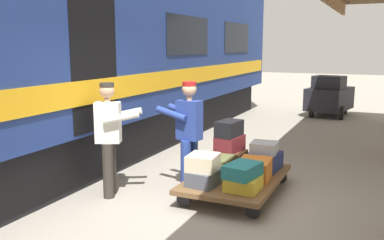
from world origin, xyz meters
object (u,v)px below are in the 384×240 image
object	(u,v)px
baggage_tug	(329,96)
porter_by_door	(110,135)
suitcase_olive_duffel	(219,165)
suitcase_brown_leather	(230,158)
suitcase_black_hardshell	(229,128)
train_car	(20,56)
suitcase_orange_carryall	(255,169)
suitcase_yellow_case	(243,183)
suitcase_gray_aluminum	(264,148)
suitcase_navy_fabric	(264,161)
suitcase_slate_roller	(205,177)
luggage_cart	(236,179)
suitcase_maroon_trunk	(230,143)
suitcase_teal_softside	(243,170)
porter_in_overalls	(188,132)
suitcase_cream_canvas	(203,162)

from	to	relation	value
baggage_tug	porter_by_door	bearing A→B (deg)	76.96
suitcase_olive_duffel	suitcase_brown_leather	bearing A→B (deg)	-90.00
porter_by_door	suitcase_black_hardshell	bearing A→B (deg)	-135.75
train_car	suitcase_orange_carryall	bearing A→B (deg)	-170.25
suitcase_yellow_case	suitcase_gray_aluminum	size ratio (longest dim) A/B	1.15
suitcase_gray_aluminum	baggage_tug	xyz separation A→B (m)	(-0.11, -7.60, -0.00)
suitcase_orange_carryall	suitcase_gray_aluminum	world-z (taller)	suitcase_gray_aluminum
suitcase_gray_aluminum	porter_by_door	distance (m)	2.43
suitcase_navy_fabric	suitcase_slate_roller	world-z (taller)	suitcase_navy_fabric
luggage_cart	suitcase_maroon_trunk	xyz separation A→B (m)	(0.30, -0.54, 0.41)
suitcase_brown_leather	baggage_tug	distance (m)	7.65
luggage_cart	suitcase_gray_aluminum	bearing A→B (deg)	-116.69
suitcase_teal_softside	luggage_cart	bearing A→B (deg)	-63.93
suitcase_slate_roller	train_car	bearing A→B (deg)	2.00
suitcase_maroon_trunk	suitcase_olive_duffel	bearing A→B (deg)	91.78
suitcase_navy_fabric	suitcase_slate_roller	distance (m)	1.23
suitcase_yellow_case	suitcase_gray_aluminum	world-z (taller)	suitcase_gray_aluminum
suitcase_olive_duffel	suitcase_black_hardshell	xyz separation A→B (m)	(0.02, -0.52, 0.48)
luggage_cart	suitcase_orange_carryall	bearing A→B (deg)	180.00
porter_in_overalls	luggage_cart	bearing A→B (deg)	-167.61
luggage_cart	suitcase_maroon_trunk	bearing A→B (deg)	-61.05
suitcase_navy_fabric	suitcase_gray_aluminum	xyz separation A→B (m)	(0.00, -0.01, 0.22)
train_car	suitcase_yellow_case	world-z (taller)	train_car
luggage_cart	suitcase_navy_fabric	world-z (taller)	suitcase_navy_fabric
train_car	suitcase_black_hardshell	distance (m)	3.63
suitcase_cream_canvas	suitcase_gray_aluminum	distance (m)	1.26
suitcase_navy_fabric	suitcase_cream_canvas	world-z (taller)	suitcase_cream_canvas
suitcase_yellow_case	suitcase_navy_fabric	distance (m)	1.09
suitcase_black_hardshell	suitcase_cream_canvas	xyz separation A→B (m)	(0.01, 1.07, -0.29)
suitcase_brown_leather	suitcase_gray_aluminum	bearing A→B (deg)	-178.92
suitcase_yellow_case	suitcase_slate_roller	xyz separation A→B (m)	(0.57, -0.00, 0.01)
luggage_cart	porter_by_door	distance (m)	2.01
suitcase_navy_fabric	porter_by_door	world-z (taller)	porter_by_door
suitcase_brown_leather	porter_in_overalls	size ratio (longest dim) A/B	0.28
porter_by_door	suitcase_cream_canvas	bearing A→B (deg)	-168.62
porter_in_overalls	porter_by_door	xyz separation A→B (m)	(0.96, 0.67, 0.00)
suitcase_navy_fabric	porter_by_door	bearing A→B (deg)	34.83
porter_in_overalls	porter_by_door	bearing A→B (deg)	34.83
suitcase_brown_leather	suitcase_cream_canvas	xyz separation A→B (m)	(0.03, 1.10, 0.21)
suitcase_maroon_trunk	suitcase_gray_aluminum	size ratio (longest dim) A/B	1.29
porter_in_overalls	baggage_tug	xyz separation A→B (m)	(-1.12, -8.32, -0.30)
suitcase_black_hardshell	suitcase_teal_softside	world-z (taller)	suitcase_black_hardshell
train_car	luggage_cart	size ratio (longest dim) A/B	9.71
suitcase_slate_roller	suitcase_cream_canvas	xyz separation A→B (m)	(0.03, 0.01, 0.22)
suitcase_olive_duffel	suitcase_gray_aluminum	bearing A→B (deg)	-135.39
suitcase_olive_duffel	suitcase_brown_leather	xyz separation A→B (m)	(0.00, -0.54, -0.02)
suitcase_orange_carryall	porter_by_door	world-z (taller)	porter_by_door
suitcase_cream_canvas	porter_by_door	bearing A→B (deg)	11.38
suitcase_maroon_trunk	porter_in_overalls	bearing A→B (deg)	58.66
suitcase_slate_roller	suitcase_teal_softside	size ratio (longest dim) A/B	1.00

